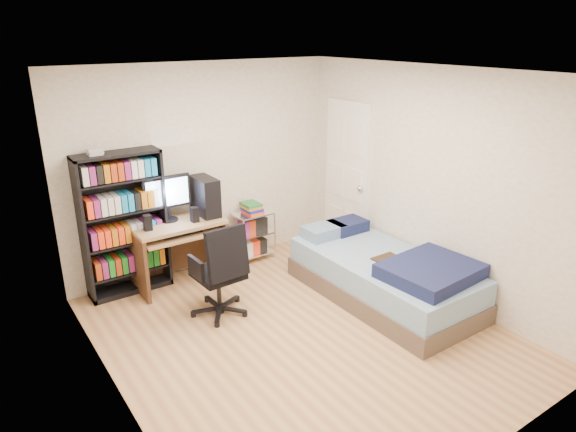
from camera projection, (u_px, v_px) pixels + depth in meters
room at (301, 215)px, 4.66m from camera, size 3.58×4.08×2.58m
media_shelf at (124, 222)px, 5.65m from camera, size 0.91×0.30×1.68m
computer_desk at (184, 225)px, 5.95m from camera, size 1.03×0.59×1.29m
office_chair at (221, 286)px, 5.32m from camera, size 0.63×0.63×1.02m
wire_cart at (253, 222)px, 6.57m from camera, size 0.49×0.36×0.78m
bed at (385, 275)px, 5.67m from camera, size 1.08×2.16×0.62m
door at (347, 178)px, 6.71m from camera, size 0.12×0.80×2.00m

